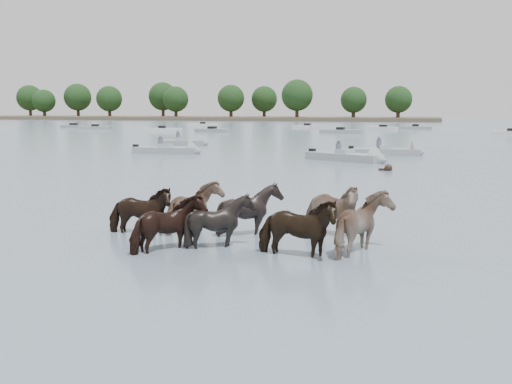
# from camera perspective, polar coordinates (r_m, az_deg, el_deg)

# --- Properties ---
(ground) EXTENTS (400.00, 400.00, 0.00)m
(ground) POSITION_cam_1_polar(r_m,az_deg,el_deg) (13.79, -11.07, -5.31)
(ground) COLOR slate
(ground) RESTS_ON ground
(shoreline) EXTENTS (160.00, 30.00, 1.00)m
(shoreline) POSITION_cam_1_polar(r_m,az_deg,el_deg) (178.94, -8.58, 7.42)
(shoreline) COLOR #4C4233
(shoreline) RESTS_ON ground
(pony_herd) EXTENTS (7.56, 4.37, 1.62)m
(pony_herd) POSITION_cam_1_polar(r_m,az_deg,el_deg) (13.72, -0.62, -2.90)
(pony_herd) COLOR black
(pony_herd) RESTS_ON ground
(swimming_pony) EXTENTS (0.72, 0.44, 0.44)m
(swimming_pony) POSITION_cam_1_polar(r_m,az_deg,el_deg) (30.70, 13.16, 2.32)
(swimming_pony) COLOR black
(swimming_pony) RESTS_ON ground
(motorboat_a) EXTENTS (5.33, 2.18, 1.92)m
(motorboat_a) POSITION_cam_1_polar(r_m,az_deg,el_deg) (41.76, -8.17, 4.18)
(motorboat_a) COLOR gray
(motorboat_a) RESTS_ON ground
(motorboat_b) EXTENTS (5.70, 3.87, 1.92)m
(motorboat_b) POSITION_cam_1_polar(r_m,az_deg,el_deg) (35.67, 10.00, 3.43)
(motorboat_b) COLOR gray
(motorboat_b) RESTS_ON ground
(motorboat_c) EXTENTS (5.41, 2.59, 1.92)m
(motorboat_c) POSITION_cam_1_polar(r_m,az_deg,el_deg) (40.98, 13.92, 3.94)
(motorboat_c) COLOR gray
(motorboat_c) RESTS_ON ground
(motorboat_f) EXTENTS (4.68, 2.50, 1.92)m
(motorboat_f) POSITION_cam_1_polar(r_m,az_deg,el_deg) (51.01, -6.71, 4.96)
(motorboat_f) COLOR gray
(motorboat_f) RESTS_ON ground
(distant_flotilla) EXTENTS (107.76, 27.58, 0.93)m
(distant_flotilla) POSITION_cam_1_polar(r_m,az_deg,el_deg) (86.17, 12.60, 6.21)
(distant_flotilla) COLOR gray
(distant_flotilla) RESTS_ON ground
(treeline) EXTENTS (146.53, 19.64, 11.70)m
(treeline) POSITION_cam_1_polar(r_m,az_deg,el_deg) (177.87, -9.62, 9.33)
(treeline) COLOR #382619
(treeline) RESTS_ON ground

